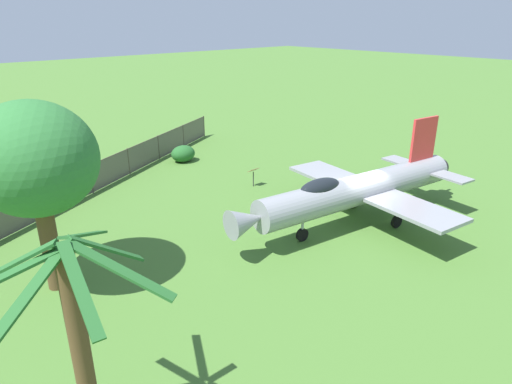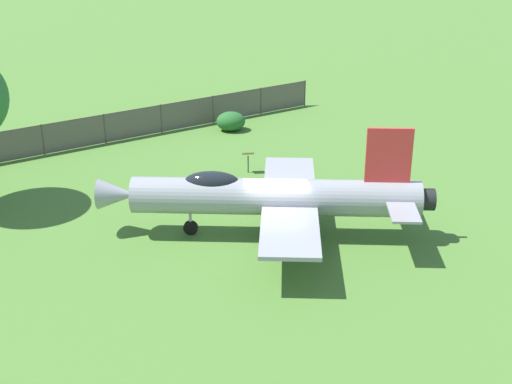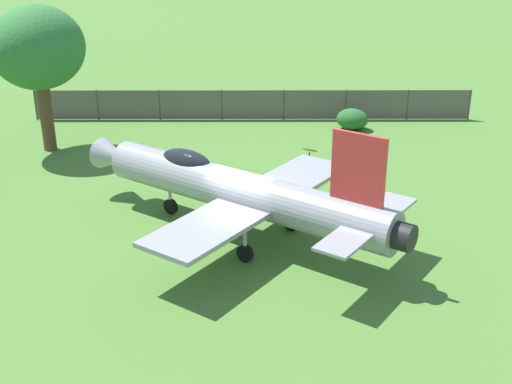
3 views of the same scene
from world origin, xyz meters
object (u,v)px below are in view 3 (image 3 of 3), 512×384
(shade_tree, at_px, (38,49))
(shrub_near_fence, at_px, (352,119))
(display_jet, at_px, (235,189))
(info_plaque, at_px, (309,153))

(shade_tree, xyz_separation_m, shrub_near_fence, (9.86, -12.31, -4.41))
(display_jet, distance_m, info_plaque, 7.22)
(display_jet, xyz_separation_m, info_plaque, (7.16, 0.02, -0.93))
(display_jet, xyz_separation_m, shrub_near_fence, (14.10, 0.33, -1.22))
(shrub_near_fence, bearing_deg, shade_tree, 128.69)
(shrub_near_fence, xyz_separation_m, info_plaque, (-6.94, -0.31, 0.28))
(display_jet, distance_m, shrub_near_fence, 14.16)
(shrub_near_fence, bearing_deg, display_jet, -178.65)
(display_jet, relative_size, shrub_near_fence, 7.87)
(shade_tree, relative_size, info_plaque, 6.13)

